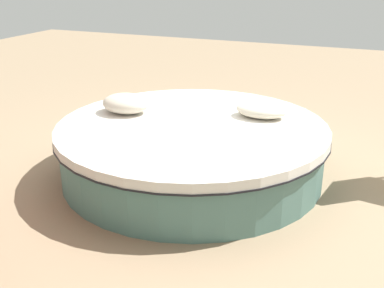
% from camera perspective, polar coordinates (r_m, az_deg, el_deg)
% --- Properties ---
extents(ground_plane, '(16.00, 16.00, 0.00)m').
position_cam_1_polar(ground_plane, '(4.65, 0.00, -3.56)').
color(ground_plane, '#9E8466').
extents(round_bed, '(2.60, 2.60, 0.52)m').
position_cam_1_polar(round_bed, '(4.55, 0.00, -0.52)').
color(round_bed, '#4C726B').
rests_on(round_bed, ground_plane).
extents(throw_pillow_0, '(0.51, 0.36, 0.15)m').
position_cam_1_polar(throw_pillow_0, '(4.68, 8.46, 4.13)').
color(throw_pillow_0, beige).
rests_on(throw_pillow_0, round_bed).
extents(throw_pillow_1, '(0.49, 0.40, 0.20)m').
position_cam_1_polar(throw_pillow_1, '(4.81, -8.06, 4.93)').
color(throw_pillow_1, beige).
rests_on(throw_pillow_1, round_bed).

